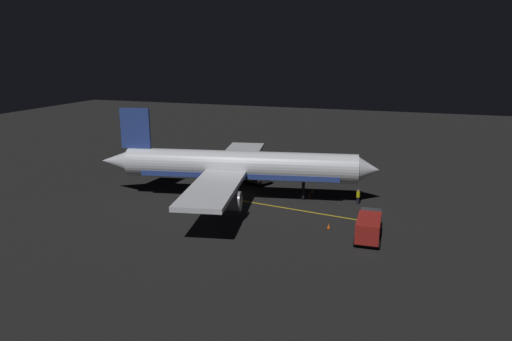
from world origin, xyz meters
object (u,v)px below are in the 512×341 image
object	(u,v)px
airliner	(235,167)
catering_truck	(247,172)
traffic_cone_near_left	(329,226)
traffic_cone_under_wing	(309,195)
traffic_cone_near_right	(312,191)
baggage_truck	(369,227)
ground_crew_worker	(358,197)

from	to	relation	value
airliner	catering_truck	size ratio (longest dim) A/B	5.20
traffic_cone_near_left	traffic_cone_under_wing	xyz separation A→B (m)	(-9.36, -4.03, 0.00)
traffic_cone_near_right	baggage_truck	bearing A→B (deg)	32.65
traffic_cone_under_wing	airliner	bearing A→B (deg)	-72.05
traffic_cone_near_right	traffic_cone_under_wing	distance (m)	1.98
airliner	catering_truck	bearing A→B (deg)	-171.68
baggage_truck	traffic_cone_near_left	bearing A→B (deg)	-107.68
traffic_cone_near_left	ground_crew_worker	bearing A→B (deg)	168.26
baggage_truck	traffic_cone_near_left	size ratio (longest dim) A/B	11.32
catering_truck	traffic_cone_under_wing	bearing A→B (deg)	66.64
traffic_cone_near_right	traffic_cone_near_left	bearing A→B (deg)	19.84
traffic_cone_near_left	traffic_cone_under_wing	world-z (taller)	same
baggage_truck	ground_crew_worker	xyz separation A→B (m)	(-9.93, -2.19, -0.30)
baggage_truck	catering_truck	distance (m)	22.85
baggage_truck	catering_truck	world-z (taller)	catering_truck
traffic_cone_near_right	traffic_cone_under_wing	bearing A→B (deg)	1.89
airliner	baggage_truck	distance (m)	18.45
airliner	traffic_cone_under_wing	world-z (taller)	airliner
airliner	traffic_cone_near_left	xyz separation A→B (m)	(6.62, 12.49, -3.53)
catering_truck	traffic_cone_under_wing	xyz separation A→B (m)	(4.09, 9.46, -1.08)
baggage_truck	catering_truck	size ratio (longest dim) A/B	0.97
catering_truck	traffic_cone_near_left	size ratio (longest dim) A/B	11.69
catering_truck	traffic_cone_near_left	bearing A→B (deg)	45.10
baggage_truck	ground_crew_worker	world-z (taller)	baggage_truck
catering_truck	airliner	bearing A→B (deg)	8.32
ground_crew_worker	catering_truck	bearing A→B (deg)	-107.38
baggage_truck	traffic_cone_near_left	distance (m)	4.29
baggage_truck	ground_crew_worker	size ratio (longest dim) A/B	3.58
traffic_cone_near_left	traffic_cone_near_right	world-z (taller)	same
traffic_cone_under_wing	traffic_cone_near_left	bearing A→B (deg)	23.28
airliner	ground_crew_worker	world-z (taller)	airliner
airliner	traffic_cone_near_left	distance (m)	14.57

